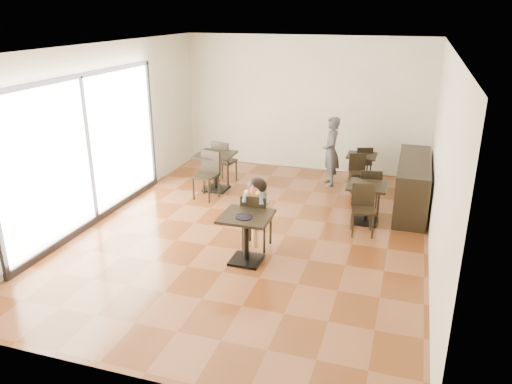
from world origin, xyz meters
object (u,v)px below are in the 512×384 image
at_px(child_table, 246,239).
at_px(child_chair, 257,220).
at_px(chair_back_b, 358,174).
at_px(cafe_table_mid, 366,204).
at_px(child, 257,213).
at_px(chair_mid_a, 369,190).
at_px(chair_left_a, 225,161).
at_px(cafe_table_back, 361,169).
at_px(chair_mid_b, 363,211).
at_px(cafe_table_left, 216,172).
at_px(chair_left_b, 206,176).
at_px(adult_patron, 331,152).
at_px(chair_back_a, 362,163).

xyz_separation_m(child_table, child_chair, (0.00, 0.55, 0.08)).
xyz_separation_m(child_table, chair_back_b, (1.28, 3.79, 0.01)).
bearing_deg(cafe_table_mid, child, -135.44).
xyz_separation_m(chair_mid_a, chair_left_a, (-3.32, 0.80, 0.05)).
bearing_deg(cafe_table_back, chair_mid_b, -82.89).
relative_size(cafe_table_left, chair_left_a, 0.83).
relative_size(child, chair_mid_a, 1.35).
bearing_deg(child, chair_left_b, 132.69).
relative_size(adult_patron, chair_mid_a, 1.74).
distance_m(adult_patron, chair_back_a, 0.95).
xyz_separation_m(cafe_table_mid, cafe_table_left, (-3.32, 0.80, 0.04)).
bearing_deg(chair_back_a, child_chair, 54.37).
relative_size(chair_mid_b, chair_left_b, 0.90).
xyz_separation_m(child_table, chair_left_a, (-1.70, 3.49, 0.10)).
relative_size(child_chair, adult_patron, 0.62).
distance_m(child_chair, chair_back_b, 3.49).
relative_size(child_chair, child, 0.79).
height_order(child_chair, chair_mid_b, child_chair).
xyz_separation_m(cafe_table_back, chair_back_b, (0.00, -0.55, 0.07)).
xyz_separation_m(chair_mid_a, chair_back_a, (-0.34, 1.93, -0.04)).
relative_size(cafe_table_left, chair_mid_b, 0.92).
height_order(chair_mid_a, chair_back_a, chair_mid_a).
xyz_separation_m(adult_patron, cafe_table_left, (-2.33, -1.10, -0.36)).
xyz_separation_m(child_table, chair_mid_b, (1.62, 1.60, 0.05)).
bearing_deg(chair_mid_b, child, -157.55).
distance_m(chair_left_a, chair_left_b, 1.10).
bearing_deg(chair_left_b, chair_left_a, 100.05).
distance_m(child_table, chair_left_b, 2.94).
distance_m(adult_patron, cafe_table_back, 0.84).
bearing_deg(chair_left_b, child_chair, -37.26).
bearing_deg(chair_back_b, cafe_table_left, 177.65).
distance_m(chair_mid_a, chair_left_a, 3.42).
height_order(cafe_table_left, cafe_table_back, cafe_table_left).
bearing_deg(child, chair_back_b, 68.49).
bearing_deg(chair_left_b, chair_mid_a, 15.24).
distance_m(child_chair, cafe_table_left, 2.94).
bearing_deg(chair_left_a, child_chair, 130.07).
distance_m(child, cafe_table_mid, 2.29).
height_order(child_chair, chair_back_a, child_chair).
bearing_deg(child_chair, adult_patron, -100.19).
bearing_deg(cafe_table_back, cafe_table_mid, -81.13).
xyz_separation_m(adult_patron, cafe_table_back, (0.65, 0.30, -0.44)).
bearing_deg(cafe_table_mid, chair_back_b, 101.76).
height_order(cafe_table_mid, chair_left_a, chair_left_a).
bearing_deg(cafe_table_left, chair_mid_a, -4.28).
distance_m(adult_patron, cafe_table_left, 2.60).
relative_size(chair_mid_a, chair_back_b, 1.10).
bearing_deg(chair_mid_b, child_table, -145.83).
distance_m(chair_mid_b, chair_back_a, 3.05).
bearing_deg(adult_patron, cafe_table_left, -83.00).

